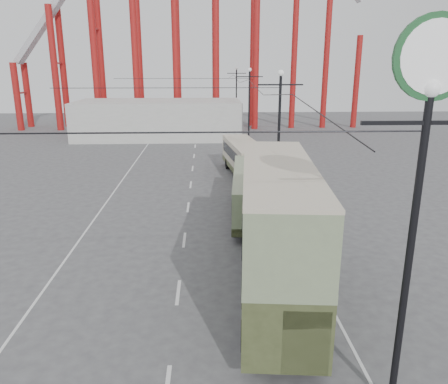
{
  "coord_description": "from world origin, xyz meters",
  "views": [
    {
      "loc": [
        0.28,
        -13.3,
        9.63
      ],
      "look_at": [
        1.26,
        9.42,
        3.0
      ],
      "focal_mm": 35.0,
      "sensor_mm": 36.0,
      "label": 1
    }
  ],
  "objects_px": {
    "lamp_post_near": "(424,141)",
    "single_decker_green": "(252,191)",
    "pedestrian": "(245,216)",
    "double_decker_bus": "(277,227)",
    "single_decker_cream": "(244,157)"
  },
  "relations": [
    {
      "from": "double_decker_bus",
      "to": "pedestrian",
      "type": "xyz_separation_m",
      "value": [
        -0.59,
        7.93,
        -2.29
      ]
    },
    {
      "from": "single_decker_green",
      "to": "single_decker_cream",
      "type": "distance_m",
      "value": 11.06
    },
    {
      "from": "double_decker_bus",
      "to": "pedestrian",
      "type": "relative_size",
      "value": 5.54
    },
    {
      "from": "single_decker_cream",
      "to": "double_decker_bus",
      "type": "bearing_deg",
      "value": -98.11
    },
    {
      "from": "double_decker_bus",
      "to": "lamp_post_near",
      "type": "bearing_deg",
      "value": -63.06
    },
    {
      "from": "pedestrian",
      "to": "single_decker_green",
      "type": "bearing_deg",
      "value": -109.27
    },
    {
      "from": "lamp_post_near",
      "to": "single_decker_cream",
      "type": "xyz_separation_m",
      "value": [
        -1.87,
        28.16,
        -6.18
      ]
    },
    {
      "from": "lamp_post_near",
      "to": "single_decker_cream",
      "type": "distance_m",
      "value": 28.89
    },
    {
      "from": "lamp_post_near",
      "to": "single_decker_green",
      "type": "relative_size",
      "value": 1.01
    },
    {
      "from": "single_decker_cream",
      "to": "pedestrian",
      "type": "relative_size",
      "value": 4.88
    },
    {
      "from": "pedestrian",
      "to": "single_decker_cream",
      "type": "bearing_deg",
      "value": -100.22
    },
    {
      "from": "single_decker_green",
      "to": "pedestrian",
      "type": "distance_m",
      "value": 3.15
    },
    {
      "from": "lamp_post_near",
      "to": "pedestrian",
      "type": "distance_m",
      "value": 15.99
    },
    {
      "from": "pedestrian",
      "to": "lamp_post_near",
      "type": "bearing_deg",
      "value": 96.71
    },
    {
      "from": "lamp_post_near",
      "to": "double_decker_bus",
      "type": "relative_size",
      "value": 0.97
    }
  ]
}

